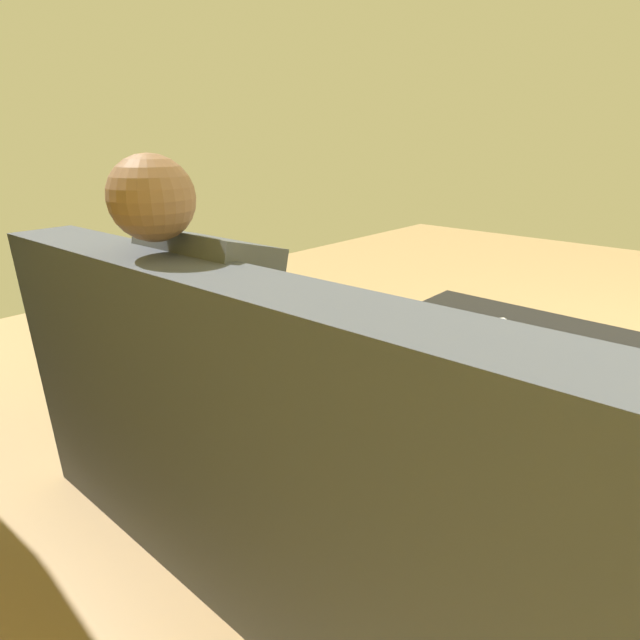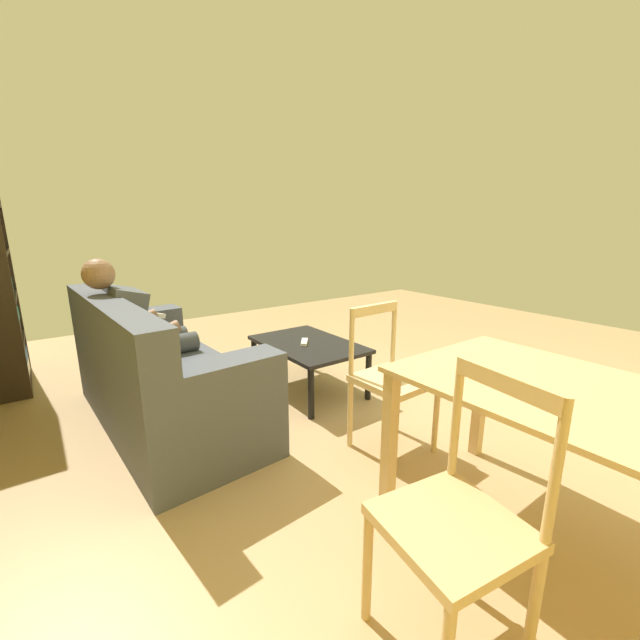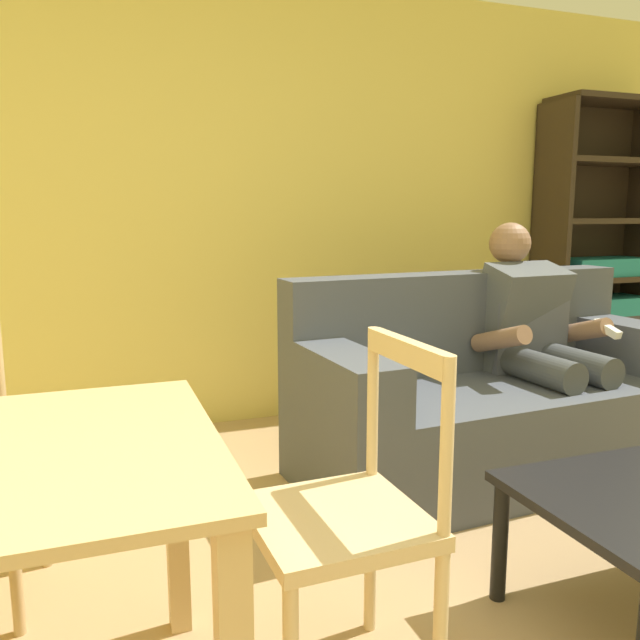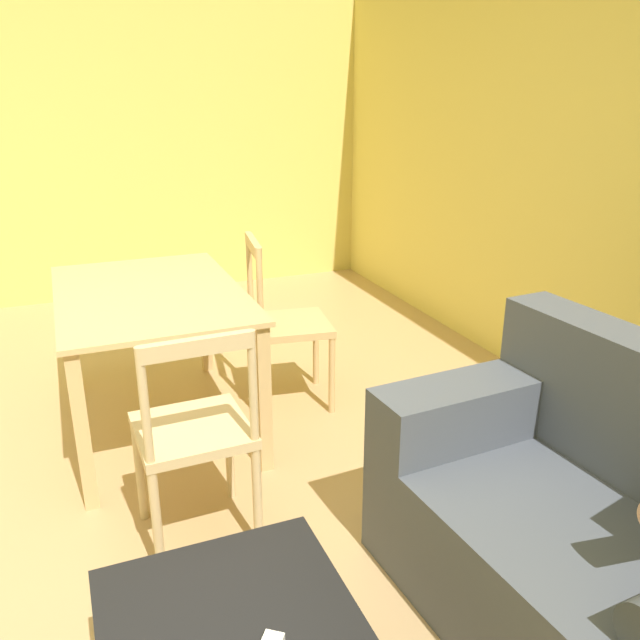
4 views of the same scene
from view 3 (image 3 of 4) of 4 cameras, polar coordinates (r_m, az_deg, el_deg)
name	(u,v)px [view 3 (image 3 of 4)]	position (r m, az deg, el deg)	size (l,w,h in m)	color
wall_back	(174,207)	(3.72, -12.92, 9.84)	(6.77, 0.12, 2.53)	#DBC660
couch	(488,399)	(3.19, 14.79, -6.82)	(1.92, 0.94, 0.94)	#474C56
person_lounging	(538,340)	(3.30, 18.89, -1.68)	(0.61, 0.92, 1.19)	#4C5156
bookshelf	(595,284)	(4.77, 23.37, 2.97)	(0.84, 0.36, 1.97)	#2D2319
dining_chair_facing_couch	(348,519)	(1.69, 2.50, -17.40)	(0.43, 0.43, 0.92)	#D1B27F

